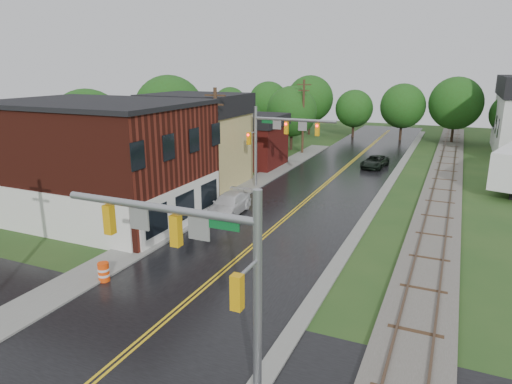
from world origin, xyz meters
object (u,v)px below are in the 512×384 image
Objects in this scene: brick_building at (99,160)px; traffic_signal_near at (197,250)px; traffic_signal_far at (278,133)px; construction_barrel at (104,272)px; tree_left_e at (293,113)px; tree_left_b at (170,113)px; tree_left_c at (237,118)px; pickup_white at (229,205)px; utility_pole_b at (216,142)px; tree_left_a at (89,129)px; suv_dark at (375,162)px; utility_pole_c at (303,116)px.

traffic_signal_near is at bearing -39.17° from brick_building.
construction_barrel is at bearing -94.31° from traffic_signal_far.
tree_left_e is (3.64, 30.90, 0.66)m from brick_building.
brick_building is 17.80m from tree_left_b.
construction_barrel is at bearing -75.10° from tree_left_c.
brick_building reaches higher than pickup_white.
utility_pole_b is (-3.33, -5.00, -0.25)m from traffic_signal_far.
construction_barrel is at bearing 151.22° from traffic_signal_near.
traffic_signal_far is 0.85× the size of tree_left_a.
tree_left_b is 2.09× the size of suv_dark.
tree_left_e is (-5.38, 18.90, -0.16)m from traffic_signal_far.
tree_left_a reaches higher than suv_dark.
brick_building is 20.60m from traffic_signal_near.
suv_dark reaches higher than construction_barrel.
brick_building is 10.14m from tree_left_a.
utility_pole_c is 2.79m from tree_left_e.
utility_pole_b is 22.00m from utility_pole_c.
traffic_signal_far is at bearing -51.18° from tree_left_c.
tree_left_a is (-7.36, 6.90, 0.96)m from brick_building.
suv_dark is at bearing 76.46° from construction_barrel.
tree_left_b reaches higher than suv_dark.
pickup_white is at bearing -83.99° from utility_pole_c.
utility_pole_b is 1.04× the size of tree_left_a.
pickup_white is 5.07× the size of construction_barrel.
traffic_signal_far is 14.60m from suv_dark.
tree_left_c is (-7.05, 17.90, -0.21)m from utility_pole_b.
utility_pole_b is (5.68, 7.00, 0.57)m from brick_building.
brick_building is 1.75× the size of tree_left_e.
traffic_signal_near is 1.43× the size of pickup_white.
tree_left_c is 23.42m from pickup_white.
tree_left_a is (-13.05, -22.10, 0.39)m from utility_pole_c.
utility_pole_c reaches higher than pickup_white.
tree_left_c reaches higher than traffic_signal_near.
utility_pole_c is (0.00, 22.00, 0.00)m from utility_pole_b.
tree_left_a is at bearing 165.82° from pickup_white.
utility_pole_c is 8.91× the size of construction_barrel.
utility_pole_b reaches higher than tree_left_e.
utility_pole_c is 1.18× the size of tree_left_c.
tree_left_e is (-2.05, 23.90, 0.09)m from utility_pole_b.
brick_building is at bearing -126.92° from traffic_signal_far.
traffic_signal_near is 0.85× the size of tree_left_a.
traffic_signal_far is 9.16m from pickup_white.
traffic_signal_near is 0.82× the size of utility_pole_b.
tree_left_c is at bearing -129.81° from tree_left_e.
construction_barrel is (8.85, -33.24, -4.01)m from tree_left_c.
tree_left_e is 39.67m from construction_barrel.
brick_building is at bearing -96.71° from tree_left_e.
construction_barrel is (3.85, -39.24, -4.31)m from tree_left_e.
pickup_white is at bearing -102.34° from suv_dark.
utility_pole_c is (-3.33, 17.00, -0.25)m from traffic_signal_far.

